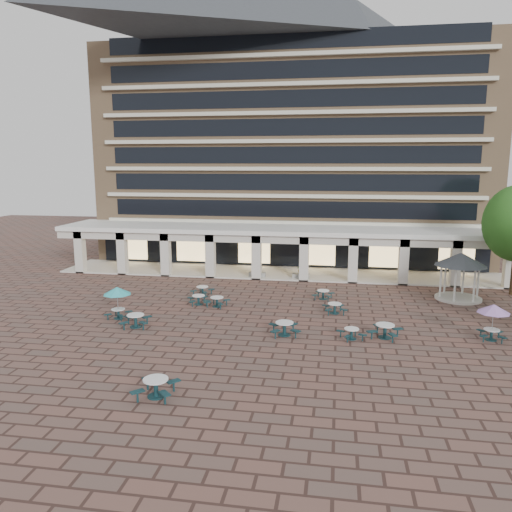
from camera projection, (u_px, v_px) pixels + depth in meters
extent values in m
plane|color=brown|center=(258.00, 323.00, 32.37)|extent=(120.00, 120.00, 0.00)
cube|color=#A5825D|center=(294.00, 156.00, 55.10)|extent=(40.00, 15.00, 22.00)
cube|color=beige|center=(287.00, 223.00, 48.77)|extent=(36.80, 0.50, 0.35)
cube|color=black|center=(287.00, 209.00, 48.75)|extent=(35.20, 0.05, 1.60)
cube|color=beige|center=(287.00, 196.00, 48.29)|extent=(36.80, 0.50, 0.35)
cube|color=black|center=(287.00, 182.00, 48.28)|extent=(35.20, 0.05, 1.60)
cube|color=beige|center=(287.00, 169.00, 47.82)|extent=(36.80, 0.50, 0.35)
cube|color=black|center=(288.00, 155.00, 47.80)|extent=(35.20, 0.05, 1.60)
cube|color=beige|center=(288.00, 141.00, 47.34)|extent=(36.80, 0.50, 0.35)
cube|color=black|center=(288.00, 127.00, 47.33)|extent=(35.20, 0.05, 1.60)
cube|color=beige|center=(288.00, 113.00, 46.87)|extent=(36.80, 0.50, 0.35)
cube|color=black|center=(288.00, 99.00, 46.85)|extent=(35.20, 0.05, 1.60)
cube|color=beige|center=(288.00, 84.00, 46.39)|extent=(36.80, 0.50, 0.35)
cube|color=black|center=(289.00, 69.00, 46.38)|extent=(35.20, 0.05, 1.60)
cube|color=beige|center=(289.00, 54.00, 45.91)|extent=(36.80, 0.50, 0.35)
cube|color=black|center=(289.00, 40.00, 45.90)|extent=(35.20, 0.05, 1.60)
cube|color=white|center=(284.00, 229.00, 46.16)|extent=(42.00, 6.60, 0.40)
cube|color=beige|center=(280.00, 239.00, 43.47)|extent=(42.00, 0.30, 0.90)
cube|color=black|center=(286.00, 250.00, 49.21)|extent=(38.00, 0.15, 3.20)
cube|color=beige|center=(283.00, 273.00, 46.91)|extent=(42.00, 6.00, 0.12)
cube|color=beige|center=(80.00, 252.00, 47.06)|extent=(0.80, 0.80, 4.00)
cube|color=beige|center=(122.00, 253.00, 46.39)|extent=(0.80, 0.80, 4.00)
cube|color=beige|center=(166.00, 254.00, 45.72)|extent=(0.80, 0.80, 4.00)
cube|color=beige|center=(211.00, 256.00, 45.04)|extent=(0.80, 0.80, 4.00)
cube|color=beige|center=(257.00, 257.00, 44.37)|extent=(0.80, 0.80, 4.00)
cube|color=beige|center=(304.00, 258.00, 43.70)|extent=(0.80, 0.80, 4.00)
cube|color=beige|center=(353.00, 260.00, 43.03)|extent=(0.80, 0.80, 4.00)
cube|color=beige|center=(403.00, 261.00, 42.36)|extent=(0.80, 0.80, 4.00)
cube|color=beige|center=(456.00, 263.00, 41.68)|extent=(0.80, 0.80, 4.00)
cube|color=beige|center=(509.00, 265.00, 41.01)|extent=(0.80, 0.80, 4.00)
cube|color=#FFD88C|center=(132.00, 248.00, 51.65)|extent=(3.20, 0.08, 2.40)
cube|color=#FFD88C|center=(192.00, 249.00, 50.63)|extent=(3.20, 0.08, 2.40)
cube|color=#FFD88C|center=(254.00, 251.00, 49.62)|extent=(3.20, 0.08, 2.40)
cube|color=#FFD88C|center=(319.00, 253.00, 48.60)|extent=(3.20, 0.08, 2.40)
cube|color=#FFD88C|center=(386.00, 255.00, 47.58)|extent=(3.20, 0.08, 2.40)
cube|color=#FFD88C|center=(457.00, 257.00, 46.56)|extent=(3.20, 0.08, 2.40)
cylinder|color=#13353B|center=(136.00, 327.00, 31.57)|extent=(0.76, 0.76, 0.04)
cylinder|color=#13353B|center=(136.00, 322.00, 31.51)|extent=(0.20, 0.20, 0.72)
cylinder|color=white|center=(135.00, 315.00, 31.43)|extent=(1.08, 1.08, 0.05)
cube|color=#13353B|center=(147.00, 317.00, 32.08)|extent=(0.59, 0.66, 0.05)
cylinder|color=#13353B|center=(147.00, 321.00, 32.13)|extent=(0.09, 0.09, 0.46)
cube|color=#13353B|center=(128.00, 317.00, 32.06)|extent=(0.66, 0.59, 0.05)
cylinder|color=#13353B|center=(129.00, 321.00, 32.11)|extent=(0.09, 0.09, 0.46)
cube|color=#13353B|center=(124.00, 323.00, 30.89)|extent=(0.59, 0.66, 0.05)
cylinder|color=#13353B|center=(124.00, 327.00, 30.93)|extent=(0.09, 0.09, 0.46)
cube|color=#13353B|center=(143.00, 323.00, 30.90)|extent=(0.66, 0.59, 0.05)
cylinder|color=#13353B|center=(143.00, 327.00, 30.95)|extent=(0.09, 0.09, 0.46)
cylinder|color=#13353B|center=(156.00, 396.00, 22.15)|extent=(0.78, 0.78, 0.04)
cylinder|color=#13353B|center=(156.00, 389.00, 22.08)|extent=(0.20, 0.20, 0.74)
cylinder|color=white|center=(156.00, 379.00, 22.00)|extent=(1.12, 1.12, 0.06)
cube|color=#13353B|center=(174.00, 381.00, 22.57)|extent=(0.65, 0.66, 0.06)
cylinder|color=#13353B|center=(174.00, 386.00, 22.62)|extent=(0.09, 0.09, 0.47)
cube|color=#13353B|center=(147.00, 380.00, 22.75)|extent=(0.66, 0.65, 0.06)
cylinder|color=#13353B|center=(148.00, 385.00, 22.80)|extent=(0.09, 0.09, 0.47)
cube|color=#13353B|center=(137.00, 392.00, 21.55)|extent=(0.65, 0.66, 0.06)
cylinder|color=#13353B|center=(138.00, 397.00, 21.59)|extent=(0.09, 0.09, 0.47)
cube|color=#13353B|center=(165.00, 393.00, 21.37)|extent=(0.66, 0.65, 0.06)
cylinder|color=#13353B|center=(165.00, 399.00, 21.42)|extent=(0.09, 0.09, 0.47)
cylinder|color=#13353B|center=(284.00, 335.00, 30.07)|extent=(0.76, 0.76, 0.04)
cylinder|color=#13353B|center=(284.00, 329.00, 30.01)|extent=(0.20, 0.20, 0.72)
cylinder|color=white|center=(285.00, 323.00, 29.93)|extent=(1.09, 1.09, 0.05)
cube|color=#13353B|center=(293.00, 324.00, 30.61)|extent=(0.58, 0.67, 0.05)
cylinder|color=#13353B|center=(293.00, 328.00, 30.65)|extent=(0.09, 0.09, 0.46)
cube|color=#13353B|center=(274.00, 325.00, 30.55)|extent=(0.67, 0.58, 0.05)
cylinder|color=#13353B|center=(274.00, 328.00, 30.60)|extent=(0.09, 0.09, 0.46)
cube|color=#13353B|center=(275.00, 331.00, 29.37)|extent=(0.58, 0.67, 0.05)
cylinder|color=#13353B|center=(275.00, 335.00, 29.42)|extent=(0.09, 0.09, 0.46)
cube|color=#13353B|center=(296.00, 331.00, 29.43)|extent=(0.67, 0.58, 0.05)
cylinder|color=#13353B|center=(296.00, 335.00, 29.47)|extent=(0.09, 0.09, 0.46)
cylinder|color=#13353B|center=(385.00, 337.00, 29.60)|extent=(0.77, 0.77, 0.04)
cylinder|color=#13353B|center=(385.00, 332.00, 29.54)|extent=(0.20, 0.20, 0.73)
cylinder|color=white|center=(385.00, 325.00, 29.46)|extent=(1.10, 1.10, 0.06)
cube|color=#13353B|center=(398.00, 329.00, 29.76)|extent=(0.68, 0.54, 0.06)
cylinder|color=#13353B|center=(398.00, 333.00, 29.80)|extent=(0.09, 0.09, 0.46)
cube|color=#13353B|center=(378.00, 326.00, 30.33)|extent=(0.54, 0.68, 0.06)
cylinder|color=#13353B|center=(377.00, 330.00, 30.38)|extent=(0.09, 0.09, 0.46)
cube|color=#13353B|center=(372.00, 331.00, 29.28)|extent=(0.68, 0.54, 0.06)
cylinder|color=#13353B|center=(372.00, 335.00, 29.33)|extent=(0.09, 0.09, 0.46)
cube|color=#13353B|center=(393.00, 335.00, 28.71)|extent=(0.54, 0.68, 0.06)
cylinder|color=#13353B|center=(393.00, 339.00, 28.75)|extent=(0.09, 0.09, 0.46)
cylinder|color=#13353B|center=(119.00, 318.00, 33.29)|extent=(0.62, 0.62, 0.04)
cylinder|color=#13353B|center=(118.00, 314.00, 33.24)|extent=(0.16, 0.16, 0.59)
cylinder|color=white|center=(118.00, 309.00, 33.18)|extent=(0.89, 0.89, 0.04)
cube|color=#13353B|center=(129.00, 311.00, 33.56)|extent=(0.54, 0.50, 0.04)
cylinder|color=#13353B|center=(129.00, 314.00, 33.59)|extent=(0.07, 0.07, 0.37)
cube|color=#13353B|center=(116.00, 310.00, 33.82)|extent=(0.50, 0.54, 0.04)
cylinder|color=#13353B|center=(116.00, 313.00, 33.86)|extent=(0.07, 0.07, 0.37)
cube|color=#13353B|center=(108.00, 314.00, 32.89)|extent=(0.54, 0.50, 0.04)
cylinder|color=#13353B|center=(108.00, 317.00, 32.93)|extent=(0.07, 0.07, 0.37)
cube|color=#13353B|center=(121.00, 316.00, 32.63)|extent=(0.50, 0.54, 0.04)
cylinder|color=#13353B|center=(121.00, 319.00, 32.67)|extent=(0.07, 0.07, 0.37)
cylinder|color=gray|center=(118.00, 303.00, 33.10)|extent=(0.04, 0.04, 2.13)
cone|color=#2FABB4|center=(117.00, 291.00, 32.95)|extent=(1.87, 1.87, 0.49)
cylinder|color=#13353B|center=(351.00, 339.00, 29.41)|extent=(0.61, 0.61, 0.03)
cylinder|color=#13353B|center=(351.00, 334.00, 29.36)|extent=(0.16, 0.16, 0.57)
cylinder|color=white|center=(352.00, 329.00, 29.30)|extent=(0.87, 0.87, 0.04)
cube|color=#13353B|center=(355.00, 330.00, 29.92)|extent=(0.40, 0.53, 0.04)
cylinder|color=#13353B|center=(355.00, 333.00, 29.95)|extent=(0.07, 0.07, 0.36)
cube|color=#13353B|center=(341.00, 331.00, 29.68)|extent=(0.53, 0.40, 0.04)
cylinder|color=#13353B|center=(341.00, 334.00, 29.72)|extent=(0.07, 0.07, 0.36)
cube|color=#13353B|center=(348.00, 336.00, 28.77)|extent=(0.40, 0.53, 0.04)
cylinder|color=#13353B|center=(347.00, 339.00, 28.81)|extent=(0.07, 0.07, 0.36)
cube|color=#13353B|center=(363.00, 335.00, 29.01)|extent=(0.53, 0.40, 0.04)
cylinder|color=#13353B|center=(362.00, 338.00, 29.05)|extent=(0.07, 0.07, 0.36)
cylinder|color=#13353B|center=(203.00, 295.00, 39.22)|extent=(0.65, 0.65, 0.04)
cylinder|color=#13353B|center=(202.00, 291.00, 39.17)|extent=(0.17, 0.17, 0.61)
cylinder|color=white|center=(202.00, 287.00, 39.10)|extent=(0.92, 0.92, 0.05)
cube|color=#13353B|center=(211.00, 289.00, 39.40)|extent=(0.57, 0.48, 0.05)
cylinder|color=#13353B|center=(211.00, 292.00, 39.44)|extent=(0.07, 0.07, 0.39)
cube|color=#13353B|center=(200.00, 288.00, 39.81)|extent=(0.48, 0.57, 0.05)
cylinder|color=#13353B|center=(200.00, 291.00, 39.85)|extent=(0.07, 0.07, 0.39)
cube|color=#13353B|center=(193.00, 291.00, 38.90)|extent=(0.57, 0.48, 0.05)
cylinder|color=#13353B|center=(194.00, 294.00, 38.94)|extent=(0.07, 0.07, 0.39)
cube|color=#13353B|center=(205.00, 292.00, 38.49)|extent=(0.48, 0.57, 0.05)
cylinder|color=#13353B|center=(205.00, 295.00, 38.53)|extent=(0.07, 0.07, 0.39)
cylinder|color=#13353B|center=(217.00, 306.00, 36.06)|extent=(0.66, 0.66, 0.04)
cylinder|color=#13353B|center=(217.00, 302.00, 36.01)|extent=(0.17, 0.17, 0.63)
cylinder|color=white|center=(217.00, 297.00, 35.94)|extent=(0.95, 0.95, 0.05)
cube|color=#13353B|center=(227.00, 300.00, 36.28)|extent=(0.58, 0.50, 0.05)
cylinder|color=#13353B|center=(227.00, 303.00, 36.32)|extent=(0.08, 0.08, 0.40)
cube|color=#13353B|center=(214.00, 299.00, 36.66)|extent=(0.50, 0.58, 0.05)
cylinder|color=#13353B|center=(214.00, 301.00, 36.70)|extent=(0.08, 0.08, 0.40)
cube|color=#13353B|center=(207.00, 302.00, 35.70)|extent=(0.58, 0.50, 0.05)
cylinder|color=#13353B|center=(207.00, 305.00, 35.74)|extent=(0.08, 0.08, 0.40)
cube|color=#13353B|center=(220.00, 304.00, 35.32)|extent=(0.50, 0.58, 0.05)
cylinder|color=#13353B|center=(220.00, 307.00, 35.36)|extent=(0.08, 0.08, 0.40)
cylinder|color=#13353B|center=(323.00, 299.00, 38.06)|extent=(0.64, 0.64, 0.04)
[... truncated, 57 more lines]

